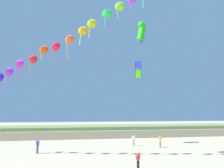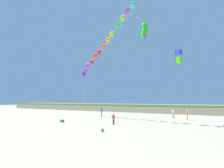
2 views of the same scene
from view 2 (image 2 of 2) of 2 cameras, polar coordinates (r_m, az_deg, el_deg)
ground_plane at (r=24.94m, az=-16.17°, el=-12.19°), size 240.00×240.00×0.00m
dune_ridge at (r=57.68m, az=14.25°, el=-6.76°), size 120.00×12.89×2.16m
person_near_left at (r=41.72m, az=-3.00°, el=-7.88°), size 0.55×0.39×1.72m
person_near_right at (r=39.75m, az=17.08°, el=-7.84°), size 0.59×0.28×1.73m
person_mid_center at (r=27.99m, az=0.45°, el=-9.72°), size 0.53×0.21×1.51m
person_far_left at (r=36.37m, az=20.68°, el=-8.13°), size 0.27×0.57×1.65m
kite_banner_string at (r=34.35m, az=1.79°, el=17.14°), size 27.28×13.53×23.95m
large_kite_low_lead at (r=33.55m, az=9.29°, el=14.87°), size 1.45×1.21×2.75m
large_kite_mid_trail at (r=41.08m, az=18.56°, el=7.57°), size 1.16×1.16×2.50m
beach_cooler at (r=31.90m, az=-14.09°, el=-10.16°), size 0.58×0.41×0.46m
beach_ball at (r=21.74m, az=-2.79°, el=-13.04°), size 0.36×0.36×0.36m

